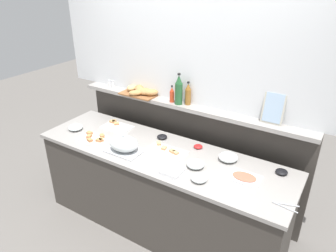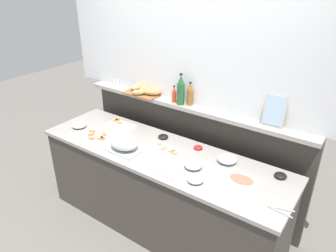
{
  "view_description": "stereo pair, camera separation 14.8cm",
  "coord_description": "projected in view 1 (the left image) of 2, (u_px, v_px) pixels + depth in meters",
  "views": [
    {
      "loc": [
        1.4,
        -2.1,
        2.4
      ],
      "look_at": [
        0.02,
        0.1,
        1.12
      ],
      "focal_mm": 33.78,
      "sensor_mm": 36.0,
      "label": 1
    },
    {
      "loc": [
        1.52,
        -2.02,
        2.4
      ],
      "look_at": [
        0.02,
        0.1,
        1.12
      ],
      "focal_mm": 33.78,
      "sensor_mm": 36.0,
      "label": 2
    }
  ],
  "objects": [
    {
      "name": "condiment_bowl_cream",
      "position": [
        162.0,
        137.0,
        3.16
      ],
      "size": [
        0.1,
        0.1,
        0.04
      ],
      "primitive_type": "ellipsoid",
      "color": "black",
      "rests_on": "buffet_counter"
    },
    {
      "name": "pepper_shaker",
      "position": [
        113.0,
        84.0,
        3.58
      ],
      "size": [
        0.03,
        0.03,
        0.09
      ],
      "color": "white",
      "rests_on": "back_ledge_unit"
    },
    {
      "name": "napkin_stack",
      "position": [
        172.0,
        171.0,
        2.62
      ],
      "size": [
        0.17,
        0.17,
        0.03
      ],
      "primitive_type": "cube",
      "rotation": [
        0.0,
        0.0,
        -0.02
      ],
      "color": "white",
      "rests_on": "buffet_counter"
    },
    {
      "name": "sandwich_platter_side",
      "position": [
        116.0,
        126.0,
        3.4
      ],
      "size": [
        0.31,
        0.21,
        0.04
      ],
      "color": "white",
      "rests_on": "buffet_counter"
    },
    {
      "name": "upper_wall_panel",
      "position": [
        193.0,
        31.0,
        2.92
      ],
      "size": [
        3.14,
        0.08,
        1.4
      ],
      "primitive_type": "cube",
      "color": "silver",
      "rests_on": "back_ledge_unit"
    },
    {
      "name": "glass_bowl_small",
      "position": [
        196.0,
        164.0,
        2.69
      ],
      "size": [
        0.15,
        0.15,
        0.06
      ],
      "color": "silver",
      "rests_on": "buffet_counter"
    },
    {
      "name": "condiment_bowl_dark",
      "position": [
        282.0,
        172.0,
        2.61
      ],
      "size": [
        0.1,
        0.1,
        0.03
      ],
      "primitive_type": "ellipsoid",
      "color": "black",
      "rests_on": "buffet_counter"
    },
    {
      "name": "back_ledge_unit",
      "position": [
        188.0,
        150.0,
        3.46
      ],
      "size": [
        2.54,
        0.22,
        1.2
      ],
      "color": "#3D3833",
      "rests_on": "ground_plane"
    },
    {
      "name": "framed_picture",
      "position": [
        274.0,
        108.0,
        2.72
      ],
      "size": [
        0.19,
        0.07,
        0.28
      ],
      "color": "#B2AD9E",
      "rests_on": "back_ledge_unit"
    },
    {
      "name": "wine_bottle_green",
      "position": [
        179.0,
        90.0,
        3.11
      ],
      "size": [
        0.08,
        0.08,
        0.32
      ],
      "color": "#23562D",
      "rests_on": "back_ledge_unit"
    },
    {
      "name": "buffet_counter",
      "position": [
        161.0,
        190.0,
        3.13
      ],
      "size": [
        2.48,
        0.74,
        0.89
      ],
      "color": "#3D3833",
      "rests_on": "ground_plane"
    },
    {
      "name": "salt_shaker",
      "position": [
        110.0,
        84.0,
        3.6
      ],
      "size": [
        0.03,
        0.03,
        0.09
      ],
      "color": "white",
      "rests_on": "back_ledge_unit"
    },
    {
      "name": "condiment_bowl_red",
      "position": [
        198.0,
        147.0,
        2.99
      ],
      "size": [
        0.08,
        0.08,
        0.03
      ],
      "primitive_type": "ellipsoid",
      "color": "red",
      "rests_on": "buffet_counter"
    },
    {
      "name": "glass_bowl_large",
      "position": [
        76.0,
        127.0,
        3.32
      ],
      "size": [
        0.15,
        0.15,
        0.06
      ],
      "color": "silver",
      "rests_on": "buffet_counter"
    },
    {
      "name": "hot_sauce_bottle",
      "position": [
        172.0,
        95.0,
        3.18
      ],
      "size": [
        0.04,
        0.04,
        0.18
      ],
      "color": "red",
      "rests_on": "back_ledge_unit"
    },
    {
      "name": "serving_cloche",
      "position": [
        124.0,
        144.0,
        2.91
      ],
      "size": [
        0.34,
        0.24,
        0.17
      ],
      "color": "#B7BABF",
      "rests_on": "buffet_counter"
    },
    {
      "name": "ground_plane",
      "position": [
        188.0,
        194.0,
        3.78
      ],
      "size": [
        12.0,
        12.0,
        0.0
      ],
      "primitive_type": "plane",
      "color": "slate"
    },
    {
      "name": "serving_tongs",
      "position": [
        285.0,
        206.0,
        2.25
      ],
      "size": [
        0.19,
        0.08,
        0.01
      ],
      "color": "#B7BABF",
      "rests_on": "buffet_counter"
    },
    {
      "name": "bread_basket",
      "position": [
        142.0,
        91.0,
        3.39
      ],
      "size": [
        0.44,
        0.29,
        0.08
      ],
      "color": "brown",
      "rests_on": "back_ledge_unit"
    },
    {
      "name": "vinegar_bottle_amber",
      "position": [
        188.0,
        94.0,
        3.11
      ],
      "size": [
        0.06,
        0.06,
        0.24
      ],
      "color": "#8E5B23",
      "rests_on": "back_ledge_unit"
    },
    {
      "name": "glass_bowl_medium",
      "position": [
        199.0,
        178.0,
        2.51
      ],
      "size": [
        0.13,
        0.13,
        0.05
      ],
      "color": "silver",
      "rests_on": "buffet_counter"
    },
    {
      "name": "sandwich_platter_rear",
      "position": [
        94.0,
        138.0,
        3.14
      ],
      "size": [
        0.28,
        0.21,
        0.04
      ],
      "color": "silver",
      "rests_on": "buffet_counter"
    },
    {
      "name": "glass_bowl_extra",
      "position": [
        228.0,
        157.0,
        2.78
      ],
      "size": [
        0.17,
        0.17,
        0.07
      ],
      "color": "silver",
      "rests_on": "buffet_counter"
    },
    {
      "name": "cold_cuts_platter",
      "position": [
        244.0,
        177.0,
        2.55
      ],
      "size": [
        0.26,
        0.19,
        0.02
      ],
      "color": "silver",
      "rests_on": "buffet_counter"
    },
    {
      "name": "sandwich_platter_front",
      "position": [
        166.0,
        151.0,
        2.92
      ],
      "size": [
        0.37,
        0.21,
        0.04
      ],
      "color": "white",
      "rests_on": "buffet_counter"
    }
  ]
}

